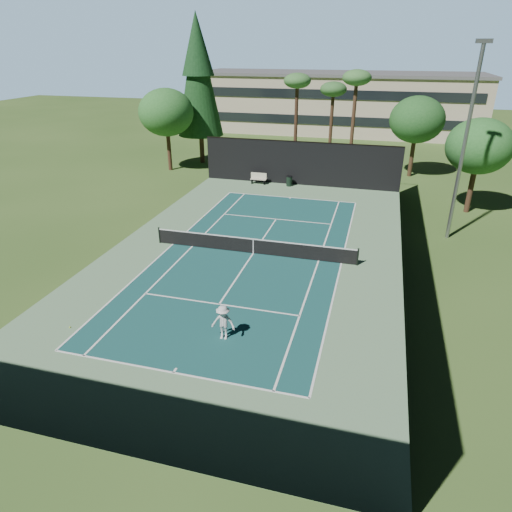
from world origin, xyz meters
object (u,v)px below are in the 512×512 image
(tennis_ball_c, at_px, (249,238))
(trash_bin, at_px, (289,181))
(player, at_px, (223,323))
(park_bench, at_px, (258,178))
(tennis_net, at_px, (253,245))
(tennis_ball_b, at_px, (197,243))
(tennis_ball_a, at_px, (70,327))
(tennis_ball_d, at_px, (203,217))

(tennis_ball_c, height_order, trash_bin, trash_bin)
(player, xyz_separation_m, park_bench, (-4.95, 24.43, -0.29))
(tennis_net, relative_size, tennis_ball_c, 214.72)
(tennis_net, xyz_separation_m, tennis_ball_b, (-4.03, 0.62, -0.53))
(trash_bin, bearing_deg, tennis_ball_a, -101.37)
(park_bench, height_order, trash_bin, park_bench)
(player, height_order, tennis_ball_d, player)
(tennis_ball_b, bearing_deg, tennis_ball_a, -100.18)
(tennis_ball_a, relative_size, trash_bin, 0.08)
(park_bench, bearing_deg, tennis_ball_a, -94.93)
(tennis_ball_a, relative_size, park_bench, 0.05)
(player, bearing_deg, trash_bin, 92.93)
(park_bench, bearing_deg, tennis_ball_d, -99.53)
(park_bench, bearing_deg, trash_bin, 0.32)
(player, height_order, tennis_ball_a, player)
(tennis_ball_a, distance_m, tennis_ball_b, 10.99)
(player, height_order, tennis_ball_c, player)
(tennis_ball_a, height_order, park_bench, park_bench)
(tennis_ball_a, bearing_deg, tennis_ball_c, 67.92)
(trash_bin, bearing_deg, tennis_ball_b, -102.24)
(tennis_ball_a, relative_size, tennis_ball_b, 1.25)
(tennis_ball_c, bearing_deg, player, -79.58)
(tennis_ball_b, distance_m, tennis_ball_d, 4.93)
(tennis_ball_a, xyz_separation_m, tennis_ball_d, (0.52, 15.54, 0.00))
(tennis_ball_b, xyz_separation_m, tennis_ball_d, (-1.42, 4.72, 0.01))
(player, relative_size, tennis_ball_a, 22.74)
(tennis_ball_a, bearing_deg, trash_bin, 78.63)
(player, xyz_separation_m, trash_bin, (-2.01, 24.45, -0.36))
(tennis_net, relative_size, player, 7.74)
(tennis_ball_b, height_order, tennis_ball_c, tennis_ball_c)
(player, xyz_separation_m, tennis_ball_b, (-5.21, 9.72, -0.80))
(tennis_ball_d, xyz_separation_m, park_bench, (1.68, 9.99, 0.51))
(player, distance_m, tennis_ball_d, 15.91)
(tennis_net, xyz_separation_m, trash_bin, (-0.84, 15.34, -0.08))
(tennis_ball_c, xyz_separation_m, park_bench, (-2.86, 13.06, 0.52))
(tennis_net, relative_size, tennis_ball_d, 165.30)
(tennis_ball_a, xyz_separation_m, park_bench, (2.20, 25.52, 0.51))
(tennis_ball_c, bearing_deg, tennis_net, -68.00)
(tennis_net, xyz_separation_m, player, (1.18, -9.11, 0.28))
(player, distance_m, park_bench, 24.93)
(tennis_net, distance_m, tennis_ball_d, 7.64)
(tennis_ball_b, xyz_separation_m, park_bench, (0.26, 14.71, 0.52))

